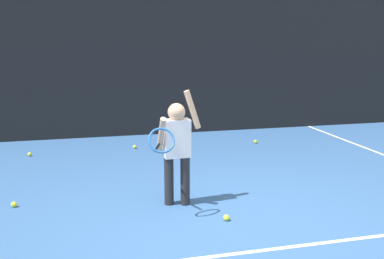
{
  "coord_description": "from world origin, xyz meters",
  "views": [
    {
      "loc": [
        -1.44,
        -3.89,
        1.89
      ],
      "look_at": [
        -0.23,
        1.0,
        0.85
      ],
      "focal_mm": 40.05,
      "sensor_mm": 36.0,
      "label": 1
    }
  ],
  "objects": [
    {
      "name": "back_fence_windscreen",
      "position": [
        0.0,
        4.73,
        1.9
      ],
      "size": [
        13.24,
        0.08,
        3.81
      ],
      "primitive_type": "cube",
      "color": "black",
      "rests_on": "ground"
    },
    {
      "name": "tennis_ball_1",
      "position": [
        -0.65,
        3.58,
        0.03
      ],
      "size": [
        0.07,
        0.07,
        0.07
      ],
      "primitive_type": "sphere",
      "color": "#CCE033",
      "rests_on": "ground"
    },
    {
      "name": "tennis_ball_2",
      "position": [
        -0.05,
        0.2,
        0.03
      ],
      "size": [
        0.07,
        0.07,
        0.07
      ],
      "primitive_type": "sphere",
      "color": "#CCE033",
      "rests_on": "ground"
    },
    {
      "name": "tennis_ball_0",
      "position": [
        1.61,
        3.44,
        0.03
      ],
      "size": [
        0.07,
        0.07,
        0.07
      ],
      "primitive_type": "sphere",
      "color": "#CCE033",
      "rests_on": "ground"
    },
    {
      "name": "court_line_baseline",
      "position": [
        0.0,
        -0.52,
        0.0
      ],
      "size": [
        9.0,
        0.05,
        0.0
      ],
      "primitive_type": "cube",
      "color": "white",
      "rests_on": "ground"
    },
    {
      "name": "tennis_player",
      "position": [
        -0.47,
        0.77,
        0.73
      ],
      "size": [
        0.69,
        0.6,
        1.35
      ],
      "rotation": [
        0.0,
        0.0,
        0.06
      ],
      "color": "#232326",
      "rests_on": "ground"
    },
    {
      "name": "tennis_ball_6",
      "position": [
        -2.42,
        3.49,
        0.03
      ],
      "size": [
        0.07,
        0.07,
        0.07
      ],
      "primitive_type": "sphere",
      "color": "#CCE033",
      "rests_on": "ground"
    },
    {
      "name": "ground_plane",
      "position": [
        0.0,
        0.0,
        0.0
      ],
      "size": [
        20.0,
        20.0,
        0.0
      ],
      "primitive_type": "plane",
      "color": "#335B93"
    },
    {
      "name": "fence_post_2",
      "position": [
        2.16,
        4.79,
        1.98
      ],
      "size": [
        0.09,
        0.09,
        3.96
      ],
      "primitive_type": "cylinder",
      "color": "slate",
      "rests_on": "ground"
    },
    {
      "name": "fence_post_1",
      "position": [
        -2.16,
        4.79,
        1.98
      ],
      "size": [
        0.09,
        0.09,
        3.96
      ],
      "primitive_type": "cylinder",
      "color": "slate",
      "rests_on": "ground"
    },
    {
      "name": "tennis_ball_7",
      "position": [
        -2.32,
        1.16,
        0.03
      ],
      "size": [
        0.07,
        0.07,
        0.07
      ],
      "primitive_type": "sphere",
      "color": "#CCE033",
      "rests_on": "ground"
    }
  ]
}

